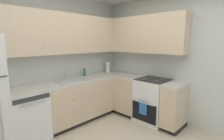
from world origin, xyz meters
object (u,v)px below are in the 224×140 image
oven_range (153,100)px  paper_towel_roll (108,67)px  soap_bottle (85,73)px  dishwasher (27,116)px

oven_range → paper_towel_roll: bearing=91.9°
soap_bottle → paper_towel_roll: paper_towel_roll is taller
dishwasher → paper_towel_roll: paper_towel_roll is taller
oven_range → soap_bottle: 1.60m
oven_range → paper_towel_roll: (-0.04, 1.29, 0.57)m
soap_bottle → paper_towel_roll: size_ratio=0.57×
oven_range → paper_towel_roll: size_ratio=3.21×
dishwasher → soap_bottle: bearing=7.6°
soap_bottle → dishwasher: bearing=-172.4°
dishwasher → paper_towel_roll: size_ratio=2.64×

